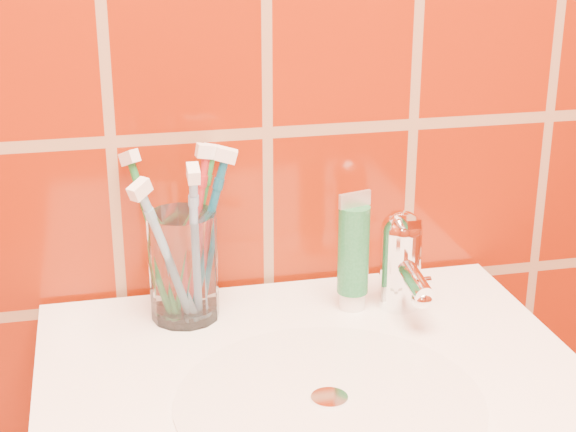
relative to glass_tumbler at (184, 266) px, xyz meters
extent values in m
cylinder|color=silver|center=(0.11, -0.21, -0.06)|extent=(0.30, 0.30, 0.00)
cylinder|color=white|center=(0.11, -0.21, -0.06)|extent=(0.04, 0.04, 0.00)
cylinder|color=white|center=(0.00, 0.00, 0.00)|extent=(0.09, 0.09, 0.13)
cylinder|color=white|center=(0.19, -0.02, -0.05)|extent=(0.03, 0.03, 0.02)
cylinder|color=#176333|center=(0.19, -0.02, 0.01)|extent=(0.04, 0.04, 0.11)
cube|color=beige|center=(0.19, -0.02, 0.07)|extent=(0.04, 0.00, 0.02)
cylinder|color=white|center=(0.25, -0.03, -0.02)|extent=(0.05, 0.05, 0.09)
sphere|color=white|center=(0.25, -0.03, 0.03)|extent=(0.05, 0.05, 0.05)
cylinder|color=white|center=(0.25, -0.07, -0.01)|extent=(0.02, 0.09, 0.03)
cube|color=white|center=(0.25, -0.04, 0.05)|extent=(0.02, 0.06, 0.01)
camera|label=1|loc=(-0.09, -0.92, 0.40)|focal=55.00mm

